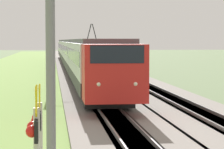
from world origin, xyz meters
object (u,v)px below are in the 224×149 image
at_px(passenger_train, 74,52).
at_px(catenary_mast_near, 53,15).
at_px(crossing_signal_aux, 39,140).
at_px(catenary_mast_mid, 52,33).

distance_m(passenger_train, catenary_mast_near, 54.26).
height_order(passenger_train, crossing_signal_aux, passenger_train).
distance_m(crossing_signal_aux, catenary_mast_near, 2.96).
height_order(crossing_signal_aux, catenary_mast_mid, catenary_mast_mid).
xyz_separation_m(passenger_train, catenary_mast_near, (-54.15, 2.78, 2.04)).
bearing_deg(passenger_train, crossing_signal_aux, -3.18).
bearing_deg(passenger_train, catenary_mast_near, -2.94).
relative_size(passenger_train, catenary_mast_mid, 10.23).
height_order(passenger_train, catenary_mast_mid, catenary_mast_mid).
xyz_separation_m(passenger_train, catenary_mast_mid, (-24.84, 2.78, 2.08)).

